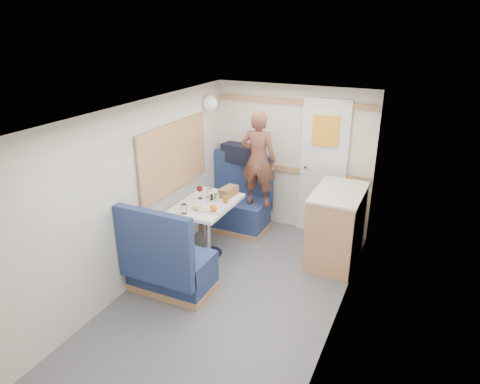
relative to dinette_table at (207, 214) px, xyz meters
The scene contains 28 objects.
floor 1.32m from the dinette_table, 56.98° to the right, with size 4.50×4.50×0.00m, color #515156.
ceiling 1.87m from the dinette_table, 56.98° to the right, with size 4.50×4.50×0.00m, color silver.
wall_back 1.47m from the dinette_table, 62.53° to the left, with size 2.20×0.02×2.00m, color silver.
wall_left 1.18m from the dinette_table, 114.23° to the right, with size 0.02×4.50×2.00m, color silver.
wall_right 2.06m from the dinette_table, 29.74° to the right, with size 0.02×4.50×2.00m, color silver.
oak_trim_low 1.42m from the dinette_table, 62.15° to the left, with size 2.15×0.02×0.08m, color #AA784C.
oak_trim_high 1.85m from the dinette_table, 62.15° to the left, with size 2.15×0.02×0.08m, color #AA784C.
side_window 0.81m from the dinette_table, behind, with size 0.04×1.30×0.72m, color gray.
rear_door 1.69m from the dinette_table, 47.92° to the left, with size 0.62×0.12×1.86m.
dinette_table is the anchor object (origin of this frame).
bench_far 0.90m from the dinette_table, 90.00° to the left, with size 0.90×0.59×1.05m.
bench_near 0.90m from the dinette_table, 90.00° to the right, with size 0.90×0.59×1.05m.
ledge 1.16m from the dinette_table, 90.00° to the left, with size 0.90×0.14×0.04m, color #AA784C.
dome_light 1.51m from the dinette_table, 114.65° to the left, with size 0.20×0.20×0.20m, color white.
galley_counter 1.57m from the dinette_table, 20.54° to the left, with size 0.57×0.92×0.92m.
person 1.01m from the dinette_table, 66.54° to the left, with size 0.46×0.30×1.27m, color brown.
duffel_bag 1.21m from the dinette_table, 93.07° to the left, with size 0.53×0.25×0.25m, color black.
tray 0.26m from the dinette_table, 29.26° to the right, with size 0.26×0.34×0.02m, color silver.
orange_fruit 0.37m from the dinette_table, 46.26° to the right, with size 0.08×0.08×0.08m, color #F45F0A.
cheese_block 0.30m from the dinette_table, 88.70° to the right, with size 0.10×0.06×0.04m, color #DED280.
wine_glass 0.32m from the dinette_table, 149.88° to the left, with size 0.08×0.08×0.17m.
tumbler_left 0.44m from the dinette_table, 102.80° to the right, with size 0.07×0.07×0.11m, color white.
tumbler_mid 0.27m from the dinette_table, 107.55° to the left, with size 0.07×0.07×0.11m, color silver.
tumbler_right 0.24m from the dinette_table, 33.49° to the left, with size 0.07×0.07×0.11m, color white.
beer_glass 0.31m from the dinette_table, 15.07° to the left, with size 0.06×0.06×0.10m, color #925915.
pepper_grinder 0.21m from the dinette_table, 58.13° to the left, with size 0.04×0.04×0.09m, color black.
salt_grinder 0.22m from the dinette_table, 85.65° to the left, with size 0.04×0.04×0.10m, color white.
bread_loaf 0.40m from the dinette_table, 65.80° to the left, with size 0.14×0.27×0.11m, color olive.
Camera 1 is at (1.70, -3.13, 2.77)m, focal length 32.00 mm.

